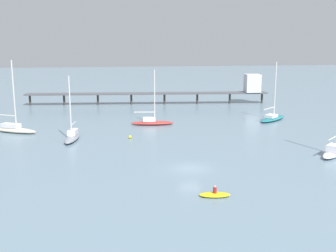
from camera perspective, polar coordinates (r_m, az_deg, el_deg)
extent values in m
plane|color=slate|center=(49.32, 3.05, -5.93)|extent=(400.00, 400.00, 0.00)
cube|color=#4C4C51|center=(98.84, -2.82, 4.54)|extent=(57.92, 7.74, 0.30)
cylinder|color=#38332D|center=(102.54, -18.64, 3.42)|extent=(0.50, 0.50, 2.47)
cylinder|color=#38332D|center=(100.76, -14.25, 3.54)|extent=(0.50, 0.50, 2.47)
cylinder|color=#38332D|center=(99.59, -9.73, 3.64)|extent=(0.50, 0.50, 2.47)
cylinder|color=#38332D|center=(99.05, -5.12, 3.72)|extent=(0.50, 0.50, 2.47)
cylinder|color=#38332D|center=(99.16, -0.50, 3.77)|extent=(0.50, 0.50, 2.47)
cylinder|color=#38332D|center=(99.90, 4.09, 3.80)|extent=(0.50, 0.50, 2.47)
cylinder|color=#38332D|center=(101.27, 8.58, 3.81)|extent=(0.50, 0.50, 2.47)
cylinder|color=#38332D|center=(103.24, 12.92, 3.79)|extent=(0.50, 0.50, 2.47)
cube|color=silver|center=(102.12, 11.65, 5.86)|extent=(3.80, 3.80, 4.32)
ellipsoid|color=white|center=(58.99, 22.13, -3.46)|extent=(6.50, 6.10, 0.75)
cube|color=silver|center=(58.28, 22.02, -2.82)|extent=(2.39, 2.34, 0.86)
cylinder|color=silver|center=(57.35, 21.93, -1.57)|extent=(2.43, 2.19, 0.16)
ellipsoid|color=beige|center=(72.87, -20.56, -0.54)|extent=(8.38, 5.78, 0.82)
cube|color=silver|center=(73.17, -21.01, 0.07)|extent=(3.47, 2.74, 0.68)
cylinder|color=silver|center=(71.64, -20.65, 4.12)|extent=(0.22, 0.22, 11.15)
cylinder|color=silver|center=(73.52, -21.68, 1.40)|extent=(3.76, 2.16, 0.18)
ellipsoid|color=gray|center=(64.58, -13.18, -1.63)|extent=(2.71, 7.18, 0.74)
cube|color=silver|center=(64.94, -13.10, -0.84)|extent=(1.54, 2.50, 0.84)
cylinder|color=silver|center=(63.31, -13.46, 2.67)|extent=(0.20, 0.20, 9.19)
cylinder|color=silver|center=(65.27, -13.04, 0.33)|extent=(0.59, 3.02, 0.16)
ellipsoid|color=#1E727A|center=(81.38, 14.34, 1.00)|extent=(8.04, 7.54, 0.64)
cube|color=silver|center=(80.66, 14.15, 1.36)|extent=(2.95, 2.89, 0.58)
cylinder|color=silver|center=(80.95, 14.67, 4.92)|extent=(0.22, 0.22, 10.51)
cylinder|color=silver|center=(79.50, 13.88, 2.39)|extent=(3.30, 2.96, 0.18)
ellipsoid|color=red|center=(74.65, -2.15, 0.42)|extent=(7.82, 2.82, 0.66)
cube|color=silver|center=(74.51, -2.63, 0.94)|extent=(2.38, 1.70, 0.71)
cylinder|color=silver|center=(73.84, -1.89, 4.23)|extent=(0.21, 0.21, 9.33)
cylinder|color=silver|center=(74.27, -3.32, 1.93)|extent=(3.75, 0.50, 0.17)
ellipsoid|color=yellow|center=(41.00, 6.51, -9.47)|extent=(3.21, 1.74, 0.35)
cylinder|color=maroon|center=(40.84, 6.53, -8.88)|extent=(0.40, 0.40, 0.55)
sphere|color=tan|center=(40.70, 6.54, -8.36)|extent=(0.24, 0.24, 0.24)
sphere|color=yellow|center=(64.31, -5.30, -1.53)|extent=(0.51, 0.51, 0.51)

